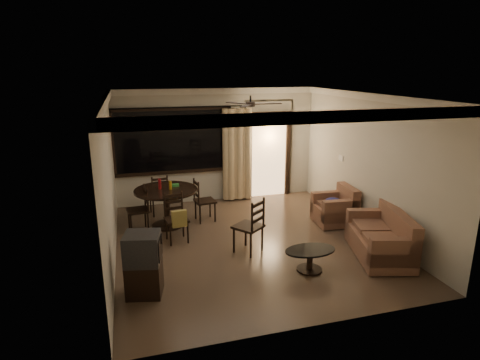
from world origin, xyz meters
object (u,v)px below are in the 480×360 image
object	(u,v)px
dining_table	(166,197)
armchair	(336,209)
coffee_table	(310,256)
dining_chair_west	(139,218)
dining_chair_east	(205,208)
tv_cabinet	(144,264)
dining_chair_north	(159,202)
dining_chair_south	(177,227)
side_chair	(249,236)
sofa	(383,239)

from	to	relation	value
dining_table	armchair	xyz separation A→B (m)	(3.55, -0.83, -0.32)
armchair	coffee_table	world-z (taller)	armchair
armchair	dining_chair_west	bearing A→B (deg)	174.10
dining_chair_west	dining_chair_east	size ratio (longest dim) A/B	1.00
dining_chair_east	tv_cabinet	world-z (taller)	tv_cabinet
dining_chair_north	tv_cabinet	bearing A→B (deg)	74.62
dining_table	dining_chair_south	bearing A→B (deg)	-83.13
dining_chair_east	armchair	xyz separation A→B (m)	(2.72, -0.93, 0.05)
armchair	side_chair	bearing A→B (deg)	-155.38
dining_table	sofa	world-z (taller)	dining_table
sofa	coffee_table	bearing A→B (deg)	-159.60
dining_chair_north	tv_cabinet	size ratio (longest dim) A/B	0.98
armchair	dining_table	bearing A→B (deg)	170.90
dining_chair_west	coffee_table	xyz separation A→B (m)	(2.67, -2.52, -0.03)
tv_cabinet	sofa	xyz separation A→B (m)	(4.16, 0.13, -0.16)
armchair	sofa	bearing A→B (deg)	-85.66
dining_table	dining_chair_east	bearing A→B (deg)	6.89
dining_table	dining_chair_west	distance (m)	0.70
dining_chair_south	sofa	distance (m)	3.82
dining_table	coffee_table	xyz separation A→B (m)	(2.08, -2.62, -0.40)
tv_cabinet	dining_chair_south	bearing A→B (deg)	80.62
dining_chair_east	coffee_table	world-z (taller)	dining_chair_east
dining_table	sofa	bearing A→B (deg)	-34.97
dining_chair_south	dining_chair_east	bearing A→B (deg)	45.70
sofa	armchair	world-z (taller)	sofa
dining_chair_west	dining_chair_east	bearing A→B (deg)	91.18
dining_table	tv_cabinet	xyz separation A→B (m)	(-0.60, -2.61, -0.16)
tv_cabinet	side_chair	distance (m)	2.13
dining_chair_east	armchair	size ratio (longest dim) A/B	1.12
dining_chair_east	coffee_table	size ratio (longest dim) A/B	1.10
dining_chair_east	tv_cabinet	bearing A→B (deg)	145.29
dining_chair_west	tv_cabinet	world-z (taller)	tv_cabinet
dining_chair_west	tv_cabinet	xyz separation A→B (m)	(-0.01, -2.51, 0.20)
dining_chair_south	sofa	world-z (taller)	dining_chair_south
armchair	dining_chair_north	bearing A→B (deg)	160.25
tv_cabinet	coffee_table	size ratio (longest dim) A/B	1.12
dining_table	dining_chair_east	world-z (taller)	dining_table
side_chair	sofa	bearing A→B (deg)	121.84
dining_chair_south	armchair	xyz separation A→B (m)	(3.45, 0.02, 0.03)
dining_table	side_chair	xyz separation A→B (m)	(1.31, -1.67, -0.34)
side_chair	dining_chair_east	bearing A→B (deg)	-113.09
dining_table	coffee_table	distance (m)	3.37
armchair	side_chair	distance (m)	2.39
armchair	coffee_table	distance (m)	2.32
sofa	tv_cabinet	bearing A→B (deg)	-163.01
dining_table	armchair	bearing A→B (deg)	-13.19
dining_chair_west	sofa	distance (m)	4.78
dining_table	armchair	size ratio (longest dim) A/B	1.55
tv_cabinet	armchair	distance (m)	4.52
coffee_table	dining_chair_north	bearing A→B (deg)	122.63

